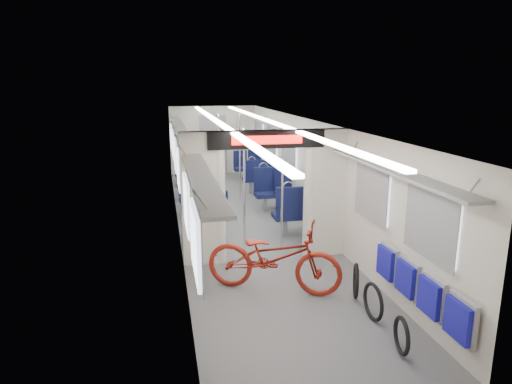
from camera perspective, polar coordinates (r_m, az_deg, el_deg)
carriage at (r=9.53m, az=-1.15°, el=4.01°), size 12.00×12.02×2.31m
bicycle at (r=6.89m, az=2.22°, el=-8.15°), size 2.16×1.53×1.08m
flip_bench at (r=6.19m, az=19.69°, el=-11.16°), size 0.12×2.10×0.51m
bike_hoop_a at (r=5.80m, az=17.72°, el=-16.95°), size 0.12×0.46×0.46m
bike_hoop_b at (r=6.40m, az=14.42°, el=-13.34°), size 0.07×0.52×0.52m
bike_hoop_c at (r=6.95m, az=12.36°, el=-10.97°), size 0.22×0.51×0.52m
seat_bay_near_left at (r=10.09m, az=-6.86°, el=-1.14°), size 0.90×2.03×1.09m
seat_bay_near_right at (r=10.30m, az=3.60°, el=-0.56°), size 0.96×2.31×1.17m
seat_bay_far_left at (r=13.16m, az=-8.08°, el=2.25°), size 0.88×1.95×1.06m
seat_bay_far_right at (r=13.71m, az=-0.34°, el=2.88°), size 0.90×2.02×1.08m
stanchion_near_left at (r=8.27m, az=-1.47°, el=0.04°), size 0.04×0.04×2.30m
stanchion_near_right at (r=8.34m, az=3.28°, el=0.13°), size 0.04×0.04×2.30m
stanchion_far_left at (r=11.78m, az=-4.59°, el=4.10°), size 0.04×0.04×2.30m
stanchion_far_right at (r=11.89m, az=-2.03°, el=4.22°), size 0.04×0.04×2.30m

